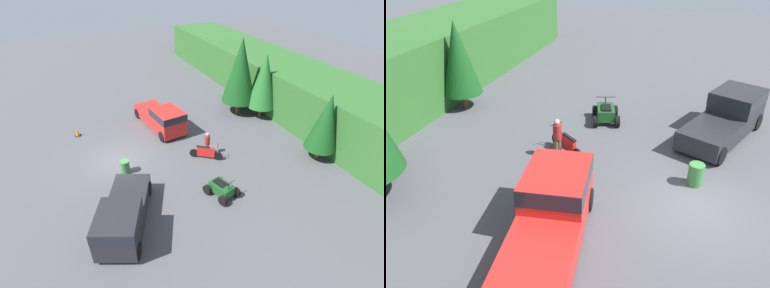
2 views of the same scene
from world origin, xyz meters
The scene contains 8 objects.
ground_plane centered at (0.00, 0.00, 0.00)m, with size 80.00×80.00×0.00m, color #4C4C51.
tree_right centered at (5.40, 12.38, 2.75)m, with size 2.06×2.06×4.67m.
pickup_truck_red centered at (-2.79, 4.21, 1.02)m, with size 5.77×2.75×1.95m.
pickup_truck_second centered at (6.22, -1.16, 1.01)m, with size 5.68×4.01×1.95m.
dirt_bike centered at (2.27, 5.45, 0.46)m, with size 1.45×1.84×1.13m.
quad_atv centered at (5.93, 4.60, 0.44)m, with size 2.12×1.77×1.14m.
rider_person centered at (1.92, 5.72, 0.95)m, with size 0.47×0.47×1.75m.
steel_barrel centered at (1.53, 0.08, 0.44)m, with size 0.58×0.58×0.88m.
Camera 2 is at (-10.95, 0.84, 8.26)m, focal length 35.00 mm.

